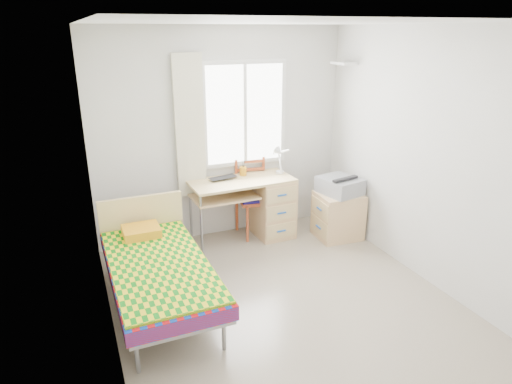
{
  "coord_description": "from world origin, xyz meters",
  "views": [
    {
      "loc": [
        -1.74,
        -3.55,
        2.55
      ],
      "look_at": [
        -0.04,
        0.55,
        0.96
      ],
      "focal_mm": 32.0,
      "sensor_mm": 36.0,
      "label": 1
    }
  ],
  "objects_px": {
    "chair": "(255,193)",
    "printer": "(340,185)",
    "desk": "(267,204)",
    "cabinet": "(338,215)",
    "bed": "(157,266)"
  },
  "relations": [
    {
      "from": "bed",
      "to": "printer",
      "type": "relative_size",
      "value": 3.39
    },
    {
      "from": "bed",
      "to": "desk",
      "type": "relative_size",
      "value": 1.48
    },
    {
      "from": "printer",
      "to": "bed",
      "type": "bearing_deg",
      "value": -176.85
    },
    {
      "from": "desk",
      "to": "chair",
      "type": "distance_m",
      "value": 0.21
    },
    {
      "from": "desk",
      "to": "chair",
      "type": "height_order",
      "value": "chair"
    },
    {
      "from": "chair",
      "to": "desk",
      "type": "bearing_deg",
      "value": -41.6
    },
    {
      "from": "chair",
      "to": "cabinet",
      "type": "distance_m",
      "value": 1.11
    },
    {
      "from": "chair",
      "to": "printer",
      "type": "relative_size",
      "value": 1.75
    },
    {
      "from": "desk",
      "to": "printer",
      "type": "relative_size",
      "value": 2.29
    },
    {
      "from": "desk",
      "to": "chair",
      "type": "relative_size",
      "value": 1.31
    },
    {
      "from": "cabinet",
      "to": "printer",
      "type": "distance_m",
      "value": 0.4
    },
    {
      "from": "bed",
      "to": "printer",
      "type": "xyz_separation_m",
      "value": [
        2.44,
        0.65,
        0.3
      ]
    },
    {
      "from": "chair",
      "to": "printer",
      "type": "xyz_separation_m",
      "value": [
        0.94,
        -0.53,
        0.14
      ]
    },
    {
      "from": "cabinet",
      "to": "printer",
      "type": "xyz_separation_m",
      "value": [
        0.01,
        0.02,
        0.4
      ]
    },
    {
      "from": "bed",
      "to": "chair",
      "type": "xyz_separation_m",
      "value": [
        1.5,
        1.18,
        0.15
      ]
    }
  ]
}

